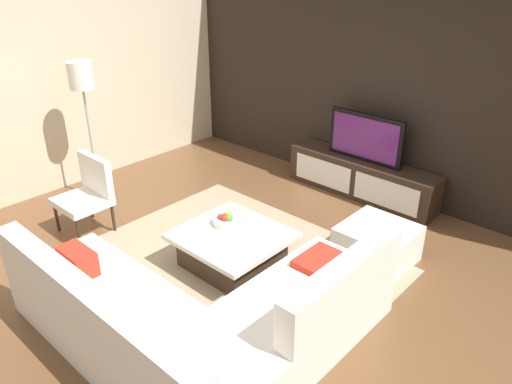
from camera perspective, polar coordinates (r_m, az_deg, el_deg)
The scene contains 12 objects.
ground_plane at distance 5.02m, azimuth -2.73°, elevation -9.41°, with size 14.00×14.00×0.00m, color brown.
feature_wall_back at distance 6.45m, azimuth 14.55°, elevation 11.78°, with size 6.40×0.12×2.80m, color black.
side_wall_left at distance 7.01m, azimuth -21.05°, elevation 12.00°, with size 0.12×5.20×2.80m, color beige.
area_rug at distance 5.08m, azimuth -3.54°, elevation -8.92°, with size 3.04×2.68×0.01m, color tan.
media_console at distance 6.57m, azimuth 12.15°, elevation 1.63°, with size 2.05×0.43×0.50m.
television at distance 6.37m, azimuth 12.62°, elevation 6.19°, with size 1.03×0.06×0.61m.
sectional_couch at distance 4.06m, azimuth -6.85°, elevation -14.45°, with size 2.52×2.29×0.85m.
coffee_table at distance 5.03m, azimuth -2.78°, elevation -6.61°, with size 1.03×0.98×0.38m.
accent_chair_near at distance 5.86m, azimuth -18.93°, elevation 0.20°, with size 0.57×0.51×0.87m.
floor_lamp at distance 6.32m, azimuth -19.55°, elevation 11.61°, with size 0.30×0.30×1.77m.
ottoman at distance 5.24m, azimuth 13.89°, elevation -5.93°, with size 0.70×0.70×0.40m, color white.
fruit_bowl at distance 5.07m, azimuth -3.48°, elevation -3.23°, with size 0.28×0.28×0.13m.
Camera 1 is at (2.92, -2.84, 2.93)m, focal length 34.37 mm.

